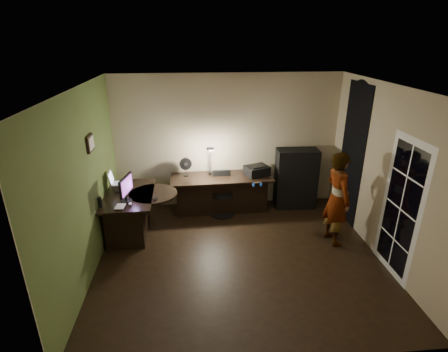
{
  "coord_description": "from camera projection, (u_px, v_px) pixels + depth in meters",
  "views": [
    {
      "loc": [
        -0.68,
        -4.73,
        3.36
      ],
      "look_at": [
        -0.15,
        1.05,
        1.0
      ],
      "focal_mm": 28.0,
      "sensor_mm": 36.0,
      "label": 1
    }
  ],
  "objects": [
    {
      "name": "notepad",
      "position": [
        120.0,
        206.0,
        5.58
      ],
      "size": [
        0.16,
        0.22,
        0.01
      ],
      "primitive_type": "cube",
      "rotation": [
        0.0,
        0.0,
        -0.09
      ],
      "color": "silver",
      "rests_on": "desk_left"
    },
    {
      "name": "phone",
      "position": [
        156.0,
        198.0,
        5.86
      ],
      "size": [
        0.1,
        0.13,
        0.01
      ],
      "primitive_type": "cube",
      "rotation": [
        0.0,
        0.0,
        -0.32
      ],
      "color": "black",
      "rests_on": "desk_left"
    },
    {
      "name": "printer",
      "position": [
        257.0,
        170.0,
        6.96
      ],
      "size": [
        0.54,
        0.48,
        0.2
      ],
      "primitive_type": "cube",
      "rotation": [
        0.0,
        0.0,
        0.37
      ],
      "color": "black",
      "rests_on": "desk_right"
    },
    {
      "name": "person",
      "position": [
        337.0,
        199.0,
        5.83
      ],
      "size": [
        0.49,
        0.64,
        1.63
      ],
      "primitive_type": "imported",
      "rotation": [
        0.0,
        0.0,
        1.75
      ],
      "color": "#D8A88C",
      "rests_on": "floor"
    },
    {
      "name": "french_door",
      "position": [
        401.0,
        209.0,
        4.97
      ],
      "size": [
        0.02,
        0.92,
        2.1
      ],
      "primitive_type": "cube",
      "color": "white",
      "rests_on": "floor"
    },
    {
      "name": "wall_front",
      "position": [
        269.0,
        261.0,
        3.33
      ],
      "size": [
        4.5,
        0.01,
        2.7
      ],
      "primitive_type": "cube",
      "color": "tan",
      "rests_on": "floor"
    },
    {
      "name": "desk_lamp",
      "position": [
        210.0,
        159.0,
        6.86
      ],
      "size": [
        0.17,
        0.31,
        0.67
      ],
      "primitive_type": "cube",
      "rotation": [
        0.0,
        0.0,
        0.01
      ],
      "color": "black",
      "rests_on": "desk_right"
    },
    {
      "name": "green_wall_overlay",
      "position": [
        85.0,
        186.0,
        4.99
      ],
      "size": [
        0.0,
        4.0,
        2.7
      ],
      "primitive_type": "cube",
      "color": "#51662F",
      "rests_on": "floor"
    },
    {
      "name": "floor",
      "position": [
        239.0,
        257.0,
        5.69
      ],
      "size": [
        4.5,
        4.0,
        0.01
      ],
      "primitive_type": "cube",
      "color": "black",
      "rests_on": "ground"
    },
    {
      "name": "laptop",
      "position": [
        120.0,
        178.0,
        6.13
      ],
      "size": [
        0.34,
        0.32,
        0.22
      ],
      "primitive_type": "cube",
      "rotation": [
        0.0,
        0.0,
        0.07
      ],
      "color": "silver",
      "rests_on": "laptop_stand"
    },
    {
      "name": "speaker",
      "position": [
        100.0,
        202.0,
        5.55
      ],
      "size": [
        0.08,
        0.08,
        0.17
      ],
      "primitive_type": "cylinder",
      "rotation": [
        0.0,
        0.0,
        0.2
      ],
      "color": "black",
      "rests_on": "desk_left"
    },
    {
      "name": "cabinet",
      "position": [
        296.0,
        178.0,
        7.16
      ],
      "size": [
        0.84,
        0.44,
        1.24
      ],
      "primitive_type": "cube",
      "rotation": [
        0.0,
        0.0,
        -0.04
      ],
      "color": "black",
      "rests_on": "floor"
    },
    {
      "name": "arched_doorway",
      "position": [
        352.0,
        155.0,
        6.45
      ],
      "size": [
        0.01,
        0.9,
        2.6
      ],
      "primitive_type": "cube",
      "color": "black",
      "rests_on": "floor"
    },
    {
      "name": "monitor",
      "position": [
        125.0,
        192.0,
        5.71
      ],
      "size": [
        0.19,
        0.49,
        0.31
      ],
      "primitive_type": "cube",
      "rotation": [
        0.0,
        0.0,
        -0.21
      ],
      "color": "black",
      "rests_on": "desk_left"
    },
    {
      "name": "pen",
      "position": [
        125.0,
        187.0,
        6.28
      ],
      "size": [
        0.1,
        0.13,
        0.01
      ],
      "primitive_type": "cube",
      "rotation": [
        0.0,
        0.0,
        0.64
      ],
      "color": "black",
      "rests_on": "desk_left"
    },
    {
      "name": "wall_left",
      "position": [
        84.0,
        186.0,
        4.99
      ],
      "size": [
        0.01,
        4.0,
        2.7
      ],
      "primitive_type": "cube",
      "color": "tan",
      "rests_on": "floor"
    },
    {
      "name": "headphones",
      "position": [
        257.0,
        184.0,
        6.44
      ],
      "size": [
        0.19,
        0.09,
        0.08
      ],
      "primitive_type": "cube",
      "rotation": [
        0.0,
        0.0,
        0.11
      ],
      "color": "#143CA1",
      "rests_on": "desk_right"
    },
    {
      "name": "office_chair",
      "position": [
        223.0,
        194.0,
        6.88
      ],
      "size": [
        0.49,
        0.49,
        0.87
      ],
      "primitive_type": "cube",
      "rotation": [
        0.0,
        0.0,
        0.01
      ],
      "color": "black",
      "rests_on": "floor"
    },
    {
      "name": "laptop_stand",
      "position": [
        121.0,
        186.0,
        6.2
      ],
      "size": [
        0.26,
        0.21,
        0.11
      ],
      "primitive_type": "cube",
      "rotation": [
        0.0,
        0.0,
        -0.0
      ],
      "color": "silver",
      "rests_on": "desk_left"
    },
    {
      "name": "wall_right",
      "position": [
        386.0,
        175.0,
        5.37
      ],
      "size": [
        0.01,
        4.0,
        2.7
      ],
      "primitive_type": "cube",
      "color": "tan",
      "rests_on": "floor"
    },
    {
      "name": "wall_back",
      "position": [
        227.0,
        142.0,
        7.03
      ],
      "size": [
        4.5,
        0.01,
        2.7
      ],
      "primitive_type": "cube",
      "color": "tan",
      "rests_on": "floor"
    },
    {
      "name": "desk_fan",
      "position": [
        186.0,
        167.0,
        6.88
      ],
      "size": [
        0.26,
        0.18,
        0.37
      ],
      "primitive_type": "cube",
      "rotation": [
        0.0,
        0.0,
        0.24
      ],
      "color": "black",
      "rests_on": "desk_right"
    },
    {
      "name": "ceiling",
      "position": [
        242.0,
        87.0,
        4.67
      ],
      "size": [
        4.5,
        4.0,
        0.01
      ],
      "primitive_type": "cube",
      "color": "silver",
      "rests_on": "floor"
    },
    {
      "name": "mouse",
      "position": [
        130.0,
        204.0,
        5.64
      ],
      "size": [
        0.07,
        0.1,
        0.03
      ],
      "primitive_type": "ellipsoid",
      "rotation": [
        0.0,
        0.0,
        -0.2
      ],
      "color": "silver",
      "rests_on": "desk_left"
    },
    {
      "name": "desk_left",
      "position": [
        131.0,
        214.0,
        6.22
      ],
      "size": [
        0.87,
        1.38,
        0.78
      ],
      "primitive_type": "cube",
      "rotation": [
        0.0,
        0.0,
        0.02
      ],
      "color": "black",
      "rests_on": "floor"
    },
    {
      "name": "framed_picture",
      "position": [
        90.0,
        143.0,
        5.22
      ],
      "size": [
        0.04,
        0.3,
        0.25
      ],
      "primitive_type": "cube",
      "color": "black",
      "rests_on": "wall_left"
    },
    {
      "name": "desk_right",
      "position": [
        222.0,
        194.0,
        7.03
      ],
      "size": [
        2.03,
        0.77,
        0.75
      ],
      "primitive_type": "cube",
      "rotation": [
        0.0,
        0.0,
        0.03
      ],
      "color": "black",
      "rests_on": "floor"
    }
  ]
}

